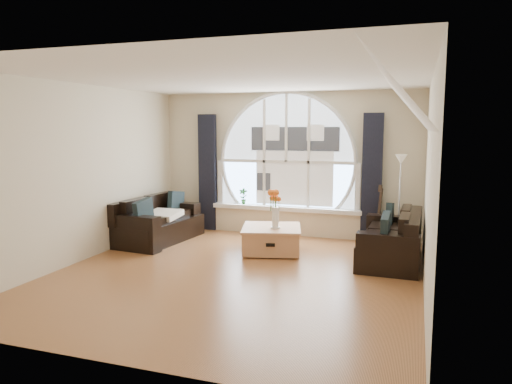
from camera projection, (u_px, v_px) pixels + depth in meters
name	position (u px, v px, depth m)	size (l,w,h in m)	color
ground	(236.00, 274.00, 6.73)	(5.00, 5.50, 0.01)	brown
ceiling	(234.00, 78.00, 6.37)	(5.00, 5.50, 0.01)	silver
wall_back	(287.00, 164.00, 9.14)	(5.00, 0.01, 2.70)	beige
wall_front	(115.00, 212.00, 3.97)	(5.00, 0.01, 2.70)	beige
wall_left	(83.00, 173.00, 7.34)	(0.01, 5.50, 2.70)	beige
wall_right	(429.00, 186.00, 5.76)	(0.01, 5.50, 2.70)	beige
attic_slope	(406.00, 102.00, 5.72)	(0.92, 5.50, 0.72)	silver
arched_window	(287.00, 150.00, 9.07)	(2.60, 0.06, 2.15)	silver
window_sill	(285.00, 208.00, 9.15)	(2.90, 0.22, 0.08)	white
window_frame	(286.00, 150.00, 9.04)	(2.76, 0.08, 2.15)	white
neighbor_house	(294.00, 157.00, 9.03)	(1.70, 0.02, 1.50)	silver
curtain_left	(208.00, 173.00, 9.56)	(0.35, 0.12, 2.30)	black
curtain_right	(372.00, 178.00, 8.54)	(0.35, 0.12, 2.30)	black
sofa_left	(159.00, 219.00, 8.66)	(0.87, 1.74, 0.78)	black
sofa_right	(391.00, 236.00, 7.31)	(0.85, 1.70, 0.76)	black
coffee_chest	(271.00, 238.00, 7.91)	(0.94, 0.94, 0.46)	tan
throw_blanket	(163.00, 215.00, 8.54)	(0.55, 0.55, 0.10)	silver
vase_flowers	(276.00, 205.00, 7.71)	(0.24, 0.24, 0.70)	white
floor_lamp	(399.00, 202.00, 8.05)	(0.24, 0.24, 1.60)	#B2B2B2
guitar	(380.00, 214.00, 8.45)	(0.36, 0.24, 1.06)	brown
potted_plant	(243.00, 196.00, 9.40)	(0.17, 0.11, 0.31)	#1E6023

